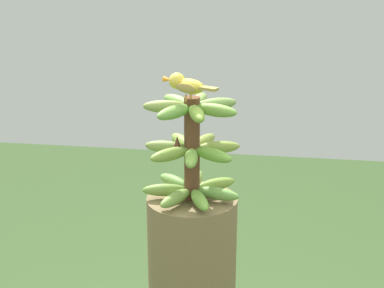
# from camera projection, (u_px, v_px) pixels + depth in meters

# --- Properties ---
(banana_bunch) EXTENTS (0.30, 0.30, 0.31)m
(banana_bunch) POSITION_uv_depth(u_px,v_px,m) (192.00, 149.00, 1.79)
(banana_bunch) COLOR brown
(banana_bunch) RESTS_ON banana_tree
(perched_bird) EXTENTS (0.09, 0.17, 0.07)m
(perched_bird) POSITION_uv_depth(u_px,v_px,m) (185.00, 84.00, 1.70)
(perched_bird) COLOR #C68933
(perched_bird) RESTS_ON banana_bunch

